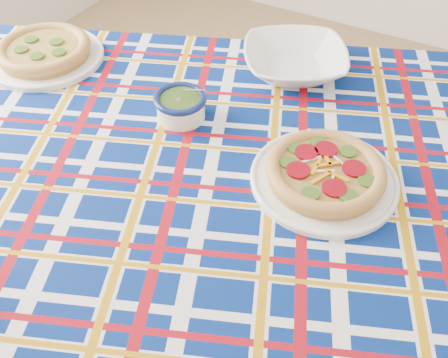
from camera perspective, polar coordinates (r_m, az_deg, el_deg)
The scene contains 7 objects.
floor at distance 1.68m, azimuth 7.37°, elevation -16.92°, with size 4.00×4.00×0.00m, color #8F6F4A.
dining_table at distance 1.12m, azimuth 1.96°, elevation -0.97°, with size 1.85×1.52×0.74m.
tablecloth at distance 1.10m, azimuth 1.99°, elevation -0.09°, with size 1.62×1.03×0.11m, color navy, non-canonical shape.
main_focaccia_plate at distance 1.02m, azimuth 11.51°, elevation 0.83°, with size 0.31×0.31×0.06m, color olive, non-canonical shape.
pesto_bowl at distance 1.16m, azimuth -5.00°, elevation 8.49°, with size 0.12×0.12×0.07m, color #1F3A10, non-canonical shape.
serving_bowl at distance 1.33m, azimuth 8.08°, elevation 13.21°, with size 0.26×0.26×0.06m, color white.
second_focaccia_plate at distance 1.45m, azimuth -19.88°, elevation 13.69°, with size 0.32×0.32×0.06m, color olive, non-canonical shape.
Camera 1 is at (0.19, -0.77, 1.48)m, focal length 40.00 mm.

